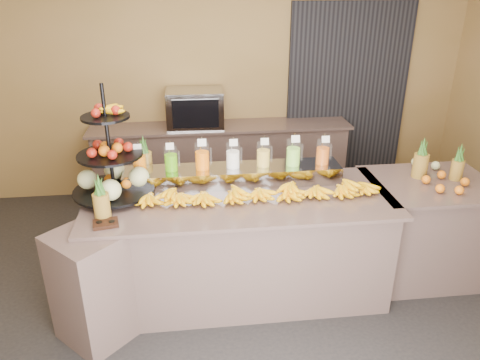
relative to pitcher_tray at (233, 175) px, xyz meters
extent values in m
plane|color=black|center=(0.03, -0.58, -1.01)|extent=(6.00, 6.00, 0.00)
cube|color=olive|center=(0.03, 1.93, 0.39)|extent=(6.00, 0.02, 2.80)
cube|color=black|center=(1.63, 1.88, 0.19)|extent=(1.50, 0.06, 2.20)
cube|color=gray|center=(0.03, -0.28, -0.56)|extent=(2.40, 0.90, 0.90)
cube|color=gray|center=(0.03, -0.28, -0.09)|extent=(2.50, 1.00, 0.03)
cube|color=gray|center=(-1.12, -0.68, -0.56)|extent=(0.71, 0.71, 0.90)
cube|color=gray|center=(1.73, -0.18, -0.56)|extent=(1.00, 0.80, 0.90)
cube|color=gray|center=(1.73, -0.18, -0.09)|extent=(1.08, 0.88, 0.03)
cube|color=gray|center=(0.03, 1.67, -0.56)|extent=(3.00, 0.50, 0.90)
cube|color=gray|center=(0.03, 1.67, -0.09)|extent=(3.10, 0.55, 0.03)
cube|color=gray|center=(0.00, 0.00, 0.00)|extent=(1.85, 0.30, 0.15)
cylinder|color=silver|center=(-0.78, 0.00, 0.18)|extent=(0.11, 0.11, 0.21)
cylinder|color=#D96501|center=(-0.78, 0.00, 0.15)|extent=(0.10, 0.10, 0.14)
cylinder|color=gray|center=(-0.79, 0.01, 0.22)|extent=(0.01, 0.01, 0.24)
cube|color=white|center=(-0.78, -0.05, 0.31)|extent=(0.07, 0.02, 0.06)
cylinder|color=silver|center=(-0.52, 0.00, 0.18)|extent=(0.11, 0.11, 0.20)
cylinder|color=#46A003|center=(-0.52, 0.00, 0.14)|extent=(0.10, 0.10, 0.14)
cylinder|color=gray|center=(-0.53, 0.01, 0.22)|extent=(0.01, 0.01, 0.24)
cube|color=white|center=(-0.52, -0.05, 0.31)|extent=(0.07, 0.02, 0.06)
cylinder|color=silver|center=(-0.26, 0.00, 0.19)|extent=(0.12, 0.12, 0.22)
cylinder|color=#FF7000|center=(-0.26, 0.00, 0.15)|extent=(0.11, 0.11, 0.15)
cylinder|color=gray|center=(-0.28, 0.01, 0.24)|extent=(0.01, 0.01, 0.27)
cube|color=white|center=(-0.26, -0.06, 0.33)|extent=(0.07, 0.02, 0.06)
cylinder|color=silver|center=(0.00, 0.00, 0.18)|extent=(0.12, 0.12, 0.21)
cylinder|color=white|center=(0.00, 0.00, 0.15)|extent=(0.11, 0.11, 0.15)
cylinder|color=gray|center=(-0.01, 0.01, 0.23)|extent=(0.01, 0.01, 0.25)
cube|color=white|center=(0.00, -0.05, 0.32)|extent=(0.07, 0.02, 0.06)
cylinder|color=silver|center=(0.26, 0.00, 0.18)|extent=(0.12, 0.12, 0.21)
cylinder|color=gold|center=(0.26, 0.00, 0.15)|extent=(0.11, 0.11, 0.14)
cylinder|color=gray|center=(0.25, 0.01, 0.23)|extent=(0.01, 0.01, 0.25)
cube|color=white|center=(0.26, -0.05, 0.32)|extent=(0.07, 0.02, 0.06)
cylinder|color=silver|center=(0.52, 0.00, 0.19)|extent=(0.12, 0.12, 0.22)
cylinder|color=#8BE246|center=(0.52, 0.00, 0.15)|extent=(0.11, 0.11, 0.15)
cylinder|color=gray|center=(0.50, 0.01, 0.24)|extent=(0.01, 0.01, 0.26)
cube|color=white|center=(0.52, -0.06, 0.33)|extent=(0.07, 0.02, 0.06)
cylinder|color=silver|center=(0.78, 0.00, 0.18)|extent=(0.11, 0.11, 0.21)
cylinder|color=#CB550E|center=(0.78, 0.00, 0.15)|extent=(0.11, 0.11, 0.14)
cylinder|color=gray|center=(0.77, 0.01, 0.23)|extent=(0.01, 0.01, 0.25)
cube|color=white|center=(0.78, -0.05, 0.31)|extent=(0.07, 0.02, 0.06)
ellipsoid|color=#E8A40B|center=(-0.69, -0.30, -0.02)|extent=(0.24, 0.18, 0.10)
ellipsoid|color=#E8A40B|center=(-0.47, -0.30, -0.02)|extent=(0.24, 0.18, 0.10)
ellipsoid|color=#E8A40B|center=(-0.25, -0.30, -0.02)|extent=(0.24, 0.18, 0.10)
ellipsoid|color=#E8A40B|center=(-0.03, -0.30, -0.02)|extent=(0.24, 0.18, 0.10)
ellipsoid|color=#E8A40B|center=(0.19, -0.30, -0.02)|extent=(0.24, 0.18, 0.10)
ellipsoid|color=#E8A40B|center=(0.41, -0.30, -0.02)|extent=(0.24, 0.18, 0.10)
ellipsoid|color=#E8A40B|center=(0.63, -0.30, -0.02)|extent=(0.24, 0.18, 0.10)
ellipsoid|color=#E8A40B|center=(0.85, -0.30, -0.02)|extent=(0.24, 0.18, 0.10)
ellipsoid|color=#E8A40B|center=(1.08, -0.30, -0.02)|extent=(0.24, 0.18, 0.10)
ellipsoid|color=#E8A40B|center=(-0.52, -0.30, 0.05)|extent=(0.20, 0.16, 0.09)
ellipsoid|color=#E8A40B|center=(-0.04, -0.30, 0.05)|extent=(0.20, 0.16, 0.09)
ellipsoid|color=#E8A40B|center=(0.43, -0.30, 0.05)|extent=(0.20, 0.16, 0.09)
ellipsoid|color=#E8A40B|center=(0.90, -0.30, 0.05)|extent=(0.20, 0.16, 0.09)
cylinder|color=black|center=(-0.99, -0.13, 0.39)|extent=(0.03, 0.03, 0.93)
cylinder|color=black|center=(-0.99, -0.13, -0.02)|extent=(0.70, 0.70, 0.02)
cylinder|color=black|center=(-0.99, -0.13, 0.28)|extent=(0.55, 0.55, 0.02)
cylinder|color=black|center=(-0.99, -0.13, 0.59)|extent=(0.40, 0.40, 0.02)
sphere|color=beige|center=(-0.78, -0.13, 0.07)|extent=(0.17, 0.17, 0.17)
sphere|color=maroon|center=(-0.84, -0.13, 0.34)|extent=(0.08, 0.08, 0.08)
sphere|color=orange|center=(-1.09, -0.13, 0.03)|extent=(0.09, 0.09, 0.09)
cube|color=black|center=(-0.99, -0.61, -0.06)|extent=(0.20, 0.16, 0.03)
cylinder|color=brown|center=(-1.02, -0.51, 0.03)|extent=(0.12, 0.12, 0.20)
cone|color=#214C19|center=(-1.02, -0.51, 0.21)|extent=(0.06, 0.06, 0.16)
cylinder|color=brown|center=(-0.76, 0.21, 0.04)|extent=(0.13, 0.13, 0.24)
cone|color=#214C19|center=(-0.76, 0.21, 0.24)|extent=(0.06, 0.06, 0.16)
cylinder|color=brown|center=(1.66, -0.06, 0.03)|extent=(0.12, 0.12, 0.22)
cylinder|color=brown|center=(1.96, -0.15, 0.01)|extent=(0.11, 0.11, 0.18)
ellipsoid|color=orange|center=(1.80, -0.28, -0.03)|extent=(0.32, 0.22, 0.08)
cube|color=gray|center=(-0.27, 1.67, 0.14)|extent=(0.66, 0.47, 0.43)
camera|label=1|loc=(-0.38, -3.66, 1.61)|focal=35.00mm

